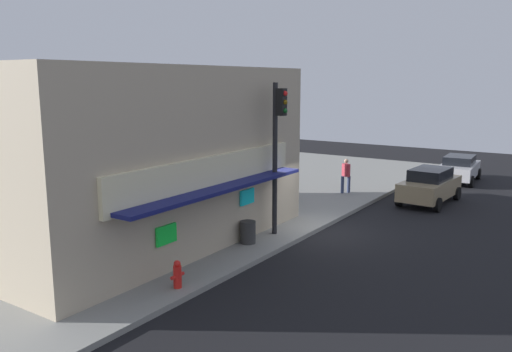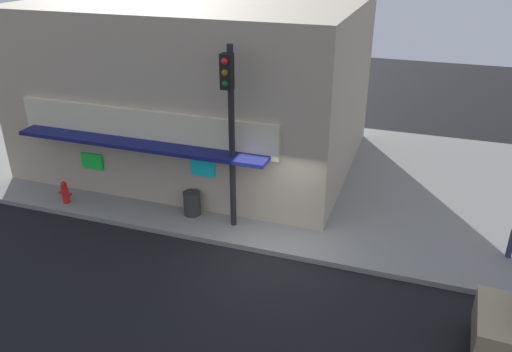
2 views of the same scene
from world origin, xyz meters
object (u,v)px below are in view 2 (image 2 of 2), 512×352
trash_can (192,203)px  fire_hydrant (65,192)px  potted_plant_by_doorway (234,183)px  traffic_light (230,117)px

trash_can → fire_hydrant: bearing=-171.5°
potted_plant_by_doorway → trash_can: bearing=-115.5°
traffic_light → potted_plant_by_doorway: 3.67m
traffic_light → fire_hydrant: 6.62m
trash_can → traffic_light: bearing=-10.3°
fire_hydrant → potted_plant_by_doorway: 5.63m
traffic_light → fire_hydrant: size_ratio=7.06×
trash_can → potted_plant_by_doorway: potted_plant_by_doorway is taller
trash_can → potted_plant_by_doorway: (0.80, 1.66, 0.08)m
fire_hydrant → trash_can: bearing=8.5°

